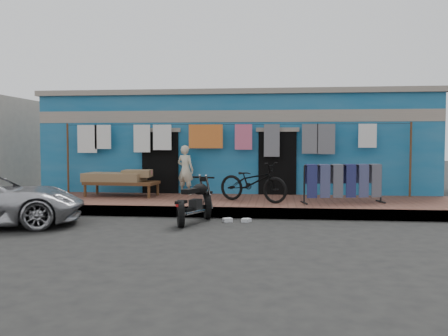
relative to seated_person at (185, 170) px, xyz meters
The scene contains 13 objects.
ground 4.50m from the seated_person, 71.73° to the right, with size 80.00×80.00×0.00m, color black.
sidewalk 2.00m from the seated_person, 40.37° to the right, with size 28.00×3.00×0.25m, color brown.
curb 3.08m from the seated_person, 62.28° to the right, with size 28.00×0.10×0.25m, color gray.
building 3.21m from the seated_person, 63.96° to the left, with size 12.20×5.20×3.36m.
clothesline 1.27m from the seated_person, ahead, with size 10.06×0.06×2.10m.
seated_person is the anchor object (origin of this frame).
bicycle 2.54m from the seated_person, 36.05° to the right, with size 0.68×1.94×1.25m, color black.
motorcycle 3.53m from the seated_person, 75.79° to the right, with size 1.00×1.63×0.99m, color black, non-canonical shape.
charpoy 1.86m from the seated_person, 160.64° to the right, with size 2.19×1.15×0.71m, color brown, non-canonical shape.
jeans_rack 4.58m from the seated_person, 19.18° to the right, with size 2.14×0.87×1.01m, color black, non-canonical shape.
litter_a 3.70m from the seated_person, 63.94° to the right, with size 0.20×0.15×0.09m, color silver.
litter_b 3.86m from the seated_person, 57.56° to the right, with size 0.16×0.12×0.08m, color silver.
litter_c 3.84m from the seated_person, 58.13° to the right, with size 0.19×0.15×0.08m, color silver.
Camera 1 is at (1.26, -9.46, 1.75)m, focal length 38.00 mm.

